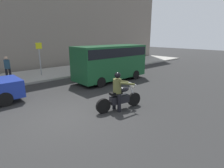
# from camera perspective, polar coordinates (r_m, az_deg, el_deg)

# --- Properties ---
(ground_plane) EXTENTS (80.00, 80.00, 0.00)m
(ground_plane) POSITION_cam_1_polar(r_m,az_deg,el_deg) (7.13, -14.90, -10.29)
(ground_plane) COLOR #262626
(sidewalk_slab) EXTENTS (40.00, 4.40, 0.14)m
(sidewalk_slab) POSITION_cam_1_polar(r_m,az_deg,el_deg) (14.39, -30.02, 1.36)
(sidewalk_slab) COLOR #99968E
(sidewalk_slab) RESTS_ON ground_plane
(motorcycle_with_rider_olive) EXTENTS (2.12, 0.79, 1.61)m
(motorcycle_with_rider_olive) POSITION_cam_1_polar(r_m,az_deg,el_deg) (7.37, 2.33, -3.39)
(motorcycle_with_rider_olive) COLOR black
(motorcycle_with_rider_olive) RESTS_ON ground_plane
(parked_van_forest_green) EXTENTS (5.12, 1.96, 2.38)m
(parked_van_forest_green) POSITION_cam_1_polar(r_m,az_deg,el_deg) (12.13, -0.47, 7.49)
(parked_van_forest_green) COLOR #164C28
(parked_van_forest_green) RESTS_ON ground_plane
(street_sign_post) EXTENTS (0.44, 0.08, 2.42)m
(street_sign_post) POSITION_cam_1_polar(r_m,az_deg,el_deg) (14.28, -22.17, 8.48)
(street_sign_post) COLOR gray
(street_sign_post) RESTS_ON sidewalk_slab
(pedestrian_bystander) EXTENTS (0.34, 0.34, 1.61)m
(pedestrian_bystander) POSITION_cam_1_polar(r_m,az_deg,el_deg) (13.27, -30.49, 4.72)
(pedestrian_bystander) COLOR black
(pedestrian_bystander) RESTS_ON sidewalk_slab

